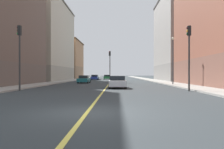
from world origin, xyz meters
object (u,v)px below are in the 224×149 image
building_right_distant (66,60)px  car_green (107,77)px  traffic_light_right_near (19,49)px  street_lamp_left_near (173,55)px  car_blue (95,77)px  building_right_midblock (45,42)px  car_teal (84,79)px  car_silver (117,82)px  traffic_light_left_near (189,49)px  traffic_light_median_far (110,62)px  building_left_mid (182,39)px

building_right_distant → car_green: 19.63m
traffic_light_right_near → street_lamp_left_near: street_lamp_left_near is taller
car_blue → building_right_midblock: bearing=-158.9°
street_lamp_left_near → car_teal: (-13.35, 8.09, -3.46)m
car_silver → car_teal: (-5.73, 13.40, -0.01)m
car_teal → traffic_light_left_near: bearing=-55.5°
building_right_midblock → car_teal: building_right_midblock is taller
building_right_midblock → building_right_distant: (0.00, 21.57, -3.06)m
building_right_distant → street_lamp_left_near: size_ratio=2.61×
traffic_light_left_near → car_teal: size_ratio=1.33×
traffic_light_left_near → traffic_light_median_far: traffic_light_left_near is taller
car_teal → car_silver: bearing=-66.8°
street_lamp_left_near → traffic_light_right_near: bearing=-149.6°
building_right_midblock → traffic_light_left_near: size_ratio=3.88×
building_left_mid → car_green: bearing=146.3°
car_silver → car_green: bearing=94.3°
street_lamp_left_near → car_teal: 15.99m
traffic_light_left_near → car_blue: (-12.42, 37.48, -3.22)m
traffic_light_right_near → car_silver: size_ratio=1.39×
building_left_mid → building_right_distant: bearing=143.8°
traffic_light_median_far → car_silver: traffic_light_median_far is taller
building_right_midblock → traffic_light_median_far: (16.11, -10.92, -5.59)m
building_right_distant → car_green: (14.60, -11.79, -5.76)m
traffic_light_median_far → car_teal: 6.81m
building_right_midblock → car_blue: 15.28m
building_right_distant → car_green: bearing=-38.9°
building_left_mid → car_silver: building_left_mid is taller
building_right_distant → car_silver: building_right_distant is taller
car_green → car_teal: (-2.85, -24.82, 0.02)m
building_left_mid → traffic_light_median_far: size_ratio=3.26×
traffic_light_left_near → traffic_light_median_far: (-7.97, 22.06, -0.02)m
car_green → building_left_mid: bearing=-33.7°
building_right_midblock → traffic_light_right_near: bearing=-75.8°
traffic_light_median_far → building_right_distant: bearing=116.4°
street_lamp_left_near → car_silver: (-7.62, -5.31, -3.44)m
traffic_light_left_near → street_lamp_left_near: size_ratio=0.93×
building_right_distant → street_lamp_left_near: (25.09, -44.70, -2.29)m
building_left_mid → car_blue: bearing=162.3°
building_left_mid → building_right_distant: (-32.45, 23.71, -3.33)m
car_green → traffic_light_left_near: bearing=-77.5°
traffic_light_right_near → traffic_light_median_far: traffic_light_right_near is taller
building_right_midblock → car_blue: building_right_midblock is taller
building_right_distant → car_green: size_ratio=4.11×
street_lamp_left_near → car_teal: bearing=148.8°
car_green → car_blue: bearing=-119.1°
building_left_mid → car_blue: building_left_mid is taller
traffic_light_right_near → car_green: 43.33m
traffic_light_right_near → car_teal: 18.54m
building_right_distant → car_teal: building_right_distant is taller
car_blue → traffic_light_right_near: bearing=-95.1°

